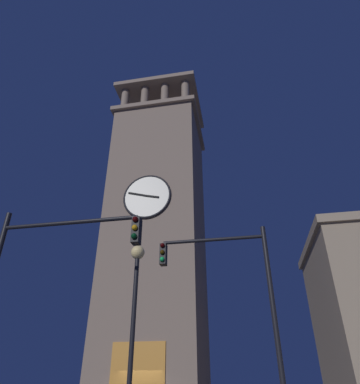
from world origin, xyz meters
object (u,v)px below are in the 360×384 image
clocktower (157,237)px  traffic_signal_near (235,291)px  traffic_signal_mid (35,279)px  street_lamp (135,301)px

clocktower → traffic_signal_near: clocktower is taller
traffic_signal_near → clocktower: bearing=-65.4°
traffic_signal_near → traffic_signal_mid: traffic_signal_near is taller
clocktower → traffic_signal_mid: (-0.75, 15.94, -7.73)m
traffic_signal_mid → street_lamp: (-2.31, -1.74, -0.32)m
traffic_signal_near → street_lamp: traffic_signal_near is taller
clocktower → street_lamp: bearing=102.2°
clocktower → street_lamp: size_ratio=5.24×
traffic_signal_near → street_lamp: (2.98, 1.02, -0.40)m
clocktower → traffic_signal_mid: bearing=92.7°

